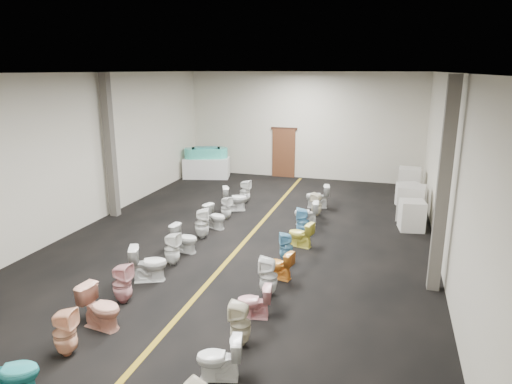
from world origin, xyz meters
TOP-DOWN VIEW (x-y plane):
  - floor at (0.00, 0.00)m, footprint 16.00×16.00m
  - ceiling at (0.00, 0.00)m, footprint 16.00×16.00m
  - wall_back at (0.00, 8.00)m, footprint 10.00×0.00m
  - wall_left at (-5.00, 0.00)m, footprint 0.00×16.00m
  - wall_right at (5.00, 0.00)m, footprint 0.00×16.00m
  - aisle_stripe at (0.00, 0.00)m, footprint 0.12×15.60m
  - back_door at (-0.80, 7.94)m, footprint 1.00×0.10m
  - door_frame at (-0.80, 7.95)m, footprint 1.15×0.08m
  - column_left at (-4.75, 1.00)m, footprint 0.25×0.25m
  - column_right at (4.75, -1.50)m, footprint 0.25×0.25m
  - display_table at (-3.99, 6.84)m, footprint 2.12×1.41m
  - bathtub at (-3.99, 6.84)m, footprint 1.77×1.13m
  - appliance_crate_a at (4.40, 2.29)m, footprint 0.78×0.78m
  - appliance_crate_b at (4.40, 3.30)m, footprint 0.87×0.87m
  - appliance_crate_c at (4.40, 4.73)m, footprint 0.95×0.95m
  - appliance_crate_d at (4.40, 6.04)m, footprint 0.80×0.80m
  - toilet_left_0 at (-1.31, -6.83)m, footprint 0.90×0.72m
  - toilet_left_1 at (-1.23, -5.77)m, footprint 0.44×0.43m
  - toilet_left_2 at (-1.17, -4.88)m, footprint 0.85×0.56m
  - toilet_left_3 at (-1.31, -3.96)m, footprint 0.39×0.38m
  - toilet_left_4 at (-1.31, -2.91)m, footprint 0.92×0.75m
  - toilet_left_5 at (-1.20, -1.99)m, footprint 0.38×0.38m
  - toilet_left_6 at (-1.26, -1.16)m, footprint 0.75×0.48m
  - toilet_left_7 at (-1.23, -0.12)m, footprint 0.50×0.50m
  - toilet_left_8 at (-1.18, 0.78)m, footprint 0.79×0.60m
  - toilet_left_9 at (-1.17, 1.68)m, footprint 0.42×0.42m
  - toilet_left_10 at (-1.21, 2.62)m, footprint 0.92×0.74m
  - toilet_left_11 at (-1.17, 3.61)m, footprint 0.40×0.40m
  - toilet_right_1 at (1.41, -5.62)m, footprint 0.77×0.56m
  - toilet_right_2 at (1.43, -4.68)m, footprint 0.40×0.39m
  - toilet_right_3 at (1.40, -3.76)m, footprint 0.71×0.48m
  - toilet_right_4 at (1.42, -2.80)m, footprint 0.42×0.42m
  - toilet_right_5 at (1.45, -1.98)m, footprint 0.71×0.50m
  - toilet_right_6 at (1.38, -0.99)m, footprint 0.43×0.42m
  - toilet_right_7 at (1.53, 0.05)m, footprint 0.75×0.54m
  - toilet_right_8 at (1.43, 0.90)m, footprint 0.43×0.42m
  - toilet_right_9 at (1.35, 1.85)m, footprint 0.78×0.52m
  - toilet_right_10 at (1.51, 2.84)m, footprint 0.43×0.43m
  - toilet_right_11 at (1.39, 3.72)m, footprint 0.85×0.59m

SIDE VIEW (x-z plane):
  - floor at x=0.00m, z-range 0.00..0.00m
  - aisle_stripe at x=0.00m, z-range 0.00..0.01m
  - toilet_right_3 at x=1.40m, z-range 0.00..0.66m
  - toilet_right_5 at x=1.45m, z-range 0.00..0.66m
  - toilet_right_7 at x=1.53m, z-range 0.00..0.69m
  - toilet_left_8 at x=-1.18m, z-range 0.00..0.71m
  - toilet_right_1 at x=1.41m, z-range 0.00..0.71m
  - toilet_left_9 at x=-1.17m, z-range 0.00..0.73m
  - toilet_left_6 at x=-1.26m, z-range 0.00..0.73m
  - toilet_right_6 at x=1.38m, z-range 0.00..0.73m
  - toilet_right_9 at x=1.35m, z-range 0.00..0.74m
  - toilet_right_10 at x=1.51m, z-range 0.00..0.74m
  - toilet_right_2 at x=1.43m, z-range 0.00..0.80m
  - toilet_right_11 at x=1.39m, z-range 0.00..0.80m
  - toilet_right_8 at x=1.43m, z-range 0.00..0.81m
  - toilet_left_5 at x=-1.20m, z-range 0.00..0.81m
  - toilet_left_0 at x=-1.31m, z-range 0.00..0.81m
  - toilet_left_2 at x=-1.17m, z-range 0.00..0.81m
  - toilet_left_11 at x=-1.17m, z-range 0.00..0.81m
  - appliance_crate_c at x=4.40m, z-range 0.00..0.81m
  - toilet_left_4 at x=-1.31m, z-range 0.00..0.82m
  - toilet_left_10 at x=-1.21m, z-range 0.00..0.82m
  - toilet_left_1 at x=-1.23m, z-range 0.00..0.83m
  - toilet_right_4 at x=1.42m, z-range 0.00..0.84m
  - toilet_left_3 at x=-1.31m, z-range 0.00..0.84m
  - toilet_left_7 at x=-1.23m, z-range 0.00..0.86m
  - display_table at x=-3.99m, z-range 0.00..0.86m
  - appliance_crate_a at x=4.40m, z-range 0.00..0.88m
  - appliance_crate_b at x=4.40m, z-range 0.00..1.08m
  - appliance_crate_d at x=4.40m, z-range 0.00..1.09m
  - back_door at x=-0.80m, z-range 0.00..2.10m
  - bathtub at x=-3.99m, z-range 0.79..1.34m
  - door_frame at x=-0.80m, z-range 2.07..2.17m
  - wall_back at x=0.00m, z-range -2.75..7.25m
  - wall_left at x=-5.00m, z-range -5.75..10.25m
  - wall_right at x=5.00m, z-range -5.75..10.25m
  - column_left at x=-4.75m, z-range 0.00..4.50m
  - column_right at x=4.75m, z-range 0.00..4.50m
  - ceiling at x=0.00m, z-range 4.50..4.50m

